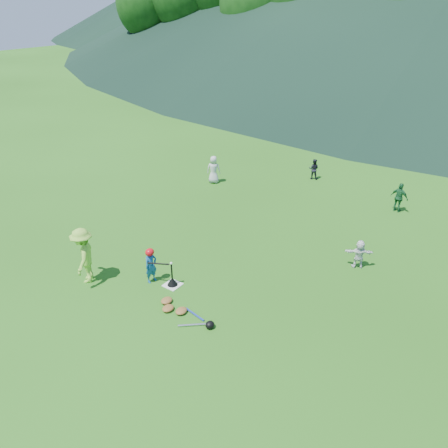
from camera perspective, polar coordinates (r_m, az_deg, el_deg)
name	(u,v)px	position (r m, az deg, el deg)	size (l,w,h in m)	color
ground	(173,285)	(12.61, -6.72, -7.94)	(120.00, 120.00, 0.00)	#235A14
home_plate	(173,285)	(12.61, -6.73, -7.90)	(0.45, 0.45, 0.02)	silver
baseball	(171,263)	(12.20, -6.91, -5.12)	(0.08, 0.08, 0.08)	white
batter_child	(151,266)	(12.57, -9.52, -5.39)	(0.38, 0.25, 1.05)	#14508B
adult_coach	(84,256)	(12.88, -17.83, -3.95)	(1.08, 0.62, 1.67)	#90D13D
fielder_a	(214,170)	(19.05, -1.36, 7.12)	(0.59, 0.38, 1.20)	silver
fielder_b	(314,169)	(19.92, 11.64, 7.05)	(0.45, 0.35, 0.92)	black
fielder_c	(399,198)	(17.67, 21.91, 3.22)	(0.67, 0.28, 1.14)	#1B5A2E
fielder_d	(359,254)	(13.67, 17.24, -3.77)	(0.84, 0.27, 0.91)	white
batting_tee	(172,281)	(12.54, -6.76, -7.46)	(0.30, 0.30, 0.68)	black
batter_gear	(150,253)	(12.33, -9.59, -3.77)	(0.71, 0.31, 0.41)	red
equipment_pile	(181,311)	(11.56, -5.65, -11.25)	(1.80, 0.75, 0.19)	olive
outfield_fence	(426,96)	(36.70, 24.88, 14.93)	(70.07, 0.08, 1.33)	gray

